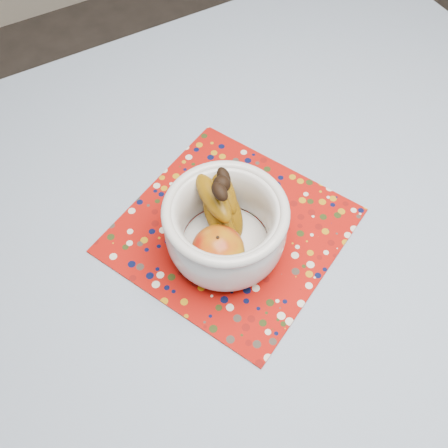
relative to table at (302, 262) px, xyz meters
name	(u,v)px	position (x,y,z in m)	size (l,w,h in m)	color
table	(302,262)	(0.00, 0.00, 0.00)	(1.20, 1.20, 0.75)	brown
tablecloth	(308,239)	(0.00, 0.00, 0.08)	(1.32, 1.32, 0.01)	slate
placemat	(231,230)	(-0.11, 0.08, 0.09)	(0.35, 0.35, 0.00)	#9A0E08
fruit_bowl	(225,224)	(-0.14, 0.05, 0.16)	(0.20, 0.20, 0.16)	silver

